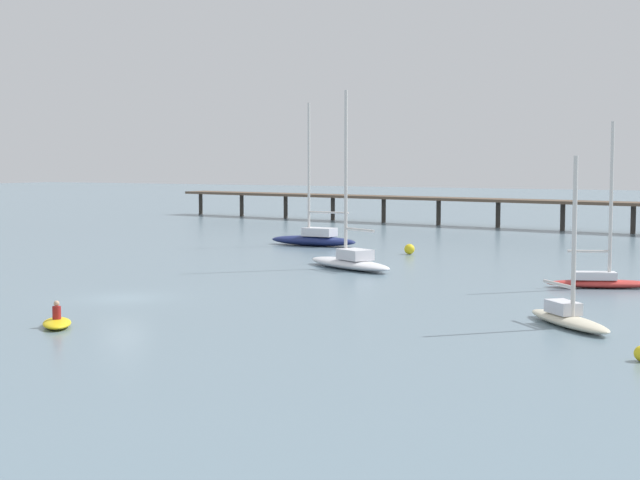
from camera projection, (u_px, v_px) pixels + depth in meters
The scene contains 7 objects.
ground_plane at pixel (124, 298), 49.85m from camera, with size 400.00×400.00×0.00m, color slate.
sailboat_cream at pixel (568, 314), 41.39m from camera, with size 5.18×5.24×7.26m.
sailboat_red at pixel (602, 277), 53.93m from camera, with size 6.28×3.72×9.21m.
sailboat_white at pixel (350, 259), 63.37m from camera, with size 8.29×5.73×11.62m.
sailboat_navy at pixel (314, 237), 80.60m from camera, with size 7.85×2.27×11.82m.
dinghy_yellow at pixel (57, 322), 41.19m from camera, with size 2.63×2.73×1.14m.
mooring_buoy_near at pixel (409, 249), 73.21m from camera, with size 0.79×0.79×0.79m, color yellow.
Camera 1 is at (32.65, -38.47, 7.06)m, focal length 54.51 mm.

